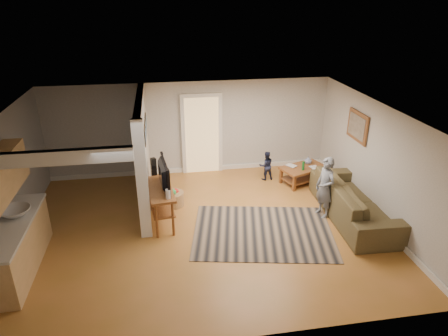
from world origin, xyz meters
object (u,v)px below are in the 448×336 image
(coffee_table, at_px, (304,170))
(toddler, at_px, (266,179))
(sofa, at_px, (352,217))
(speaker_left, at_px, (155,185))
(toy_basket, at_px, (173,198))
(child, at_px, (322,215))
(tv_console, at_px, (161,191))
(speaker_right, at_px, (155,180))

(coffee_table, xyz_separation_m, toddler, (-0.91, 0.34, -0.35))
(sofa, bearing_deg, speaker_left, 76.19)
(toy_basket, xyz_separation_m, child, (3.27, -1.01, -0.18))
(speaker_left, bearing_deg, toddler, 10.15)
(tv_console, relative_size, speaker_right, 1.23)
(speaker_right, xyz_separation_m, toy_basket, (0.40, -0.27, -0.37))
(speaker_left, relative_size, toddler, 1.29)
(coffee_table, distance_m, child, 1.73)
(tv_console, bearing_deg, coffee_table, 14.77)
(coffee_table, bearing_deg, sofa, -75.27)
(speaker_left, xyz_separation_m, toddler, (2.90, 0.94, -0.51))
(sofa, distance_m, speaker_left, 4.51)
(tv_console, height_order, speaker_left, tv_console)
(speaker_right, bearing_deg, sofa, -41.18)
(speaker_left, bearing_deg, toy_basket, -18.01)
(coffee_table, xyz_separation_m, tv_console, (-3.67, -1.41, 0.40))
(speaker_left, relative_size, toy_basket, 2.04)
(tv_console, height_order, toddler, tv_console)
(tv_console, xyz_separation_m, child, (3.53, -0.28, -0.75))
(toy_basket, bearing_deg, coffee_table, 11.19)
(speaker_left, distance_m, toy_basket, 0.52)
(speaker_right, distance_m, child, 3.93)
(sofa, xyz_separation_m, toy_basket, (-3.90, 1.18, 0.18))
(tv_console, relative_size, child, 0.98)
(speaker_right, relative_size, toddler, 1.40)
(sofa, xyz_separation_m, speaker_left, (-4.30, 1.25, 0.51))
(coffee_table, distance_m, speaker_left, 3.86)
(toy_basket, distance_m, toddler, 2.70)
(sofa, relative_size, toddler, 3.52)
(child, xyz_separation_m, toddler, (-0.77, 2.03, 0.00))
(coffee_table, relative_size, child, 0.94)
(speaker_left, relative_size, speaker_right, 0.92)
(speaker_right, bearing_deg, tv_console, -104.72)
(coffee_table, bearing_deg, child, -94.88)
(coffee_table, bearing_deg, toy_basket, -168.81)
(coffee_table, height_order, toddler, coffee_table)
(sofa, distance_m, speaker_right, 4.57)
(tv_console, distance_m, toddler, 3.36)
(coffee_table, relative_size, toy_basket, 2.62)
(toy_basket, bearing_deg, tv_console, -109.60)
(coffee_table, height_order, speaker_left, speaker_left)
(coffee_table, distance_m, tv_console, 3.96)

